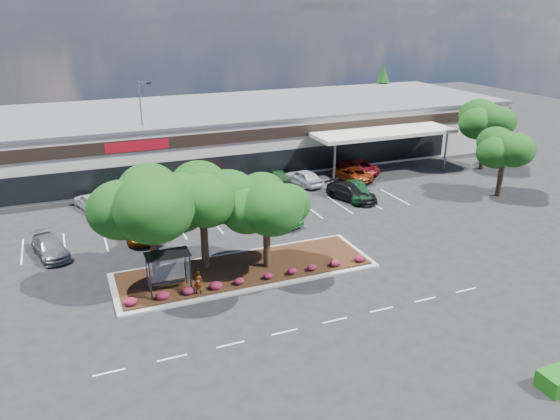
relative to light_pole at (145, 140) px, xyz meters
name	(u,v)px	position (x,y,z in m)	size (l,w,h in m)	color
ground	(295,292)	(4.92, -26.39, -4.68)	(160.00, 160.00, 0.00)	black
retail_store	(178,136)	(4.98, 7.52, -1.53)	(80.40, 25.20, 6.25)	beige
landscape_island	(245,270)	(2.92, -22.39, -4.56)	(18.00, 6.00, 0.26)	#A7A6A1
lane_markings	(241,234)	(4.78, -15.96, -4.68)	(33.12, 20.06, 0.01)	silver
shrub_row	(256,278)	(2.92, -24.49, -4.17)	(17.00, 0.80, 0.50)	maroon
bus_shelter	(167,261)	(-2.58, -23.44, -2.38)	(2.75, 1.55, 2.59)	black
island_tree_west	(152,225)	(-3.08, -21.89, -0.48)	(7.20, 7.20, 7.89)	#183E0F
island_tree_mid	(203,218)	(0.42, -21.19, -0.76)	(6.60, 6.60, 7.32)	#183E0F
island_tree_east	(267,223)	(4.42, -22.69, -1.17)	(5.80, 5.80, 6.50)	#183E0F
tree_east_near	(502,163)	(30.92, -16.39, -1.43)	(5.60, 5.60, 6.51)	#183E0F
tree_east_far	(485,136)	(35.92, -8.39, -0.87)	(6.40, 6.40, 7.62)	#183E0F
conifer_north_east	(382,95)	(38.92, 17.61, -0.18)	(3.96, 3.96, 9.00)	#183E0F
person_waiting	(198,282)	(-1.00, -24.69, -3.63)	(0.58, 0.38, 1.59)	#594C47
light_pole	(145,140)	(0.00, 0.00, 0.00)	(1.41, 0.75, 10.52)	#A7A6A1
car_0	(50,247)	(-9.56, -14.56, -3.99)	(1.93, 4.76, 1.38)	slate
car_1	(139,228)	(-2.96, -13.47, -3.91)	(2.57, 5.57, 1.55)	#613104
car_2	(158,215)	(-1.10, -11.40, -3.83)	(2.83, 6.15, 1.71)	black
car_4	(274,214)	(8.11, -14.83, -3.84)	(1.79, 5.15, 1.70)	#164F26
car_5	(279,201)	(9.77, -11.84, -3.88)	(1.89, 4.70, 1.60)	slate
car_6	(351,192)	(17.06, -12.12, -3.91)	(2.18, 5.35, 1.55)	black
car_7	(358,191)	(17.82, -12.10, -3.85)	(1.97, 4.91, 1.67)	#154F26
car_9	(111,199)	(-4.25, -5.43, -3.91)	(1.81, 4.51, 1.54)	#1B501F
car_10	(90,201)	(-6.04, -5.32, -3.93)	(1.79, 4.45, 1.52)	silver
car_11	(147,204)	(-1.41, -7.81, -3.94)	(1.75, 4.34, 1.48)	#5E5C64
car_12	(245,191)	(7.91, -7.69, -3.97)	(2.35, 5.10, 1.42)	#585860
car_13	(233,186)	(7.18, -6.25, -3.85)	(1.76, 5.05, 1.66)	maroon
car_14	(278,177)	(12.45, -4.96, -3.90)	(1.86, 4.62, 1.58)	#1B4720
car_15	(303,177)	(14.79, -6.14, -3.86)	(1.93, 4.81, 1.64)	#B6B9C4
car_16	(350,174)	(20.05, -6.54, -3.94)	(2.46, 5.34, 1.48)	#6A2309
car_17	(356,166)	(21.96, -4.44, -3.87)	(2.69, 5.84, 1.62)	maroon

